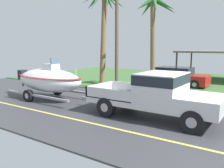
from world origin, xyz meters
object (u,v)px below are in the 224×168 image
palm_tree_mid (104,11)px  utility_pole (117,30)px  boat_on_trailer (49,80)px  pickup_truck_towing (161,94)px  parked_sedan_near (177,77)px  palm_tree_near_right (155,17)px

palm_tree_mid → utility_pole: size_ratio=0.95×
utility_pole → boat_on_trailer: bearing=-109.0°
boat_on_trailer → utility_pole: bearing=71.0°
pickup_truck_towing → utility_pole: bearing=137.9°
pickup_truck_towing → parked_sedan_near: 8.74m
pickup_truck_towing → utility_pole: size_ratio=0.73×
boat_on_trailer → utility_pole: 5.54m
palm_tree_near_right → boat_on_trailer: bearing=-116.8°
palm_tree_mid → utility_pole: bearing=-34.2°
pickup_truck_towing → palm_tree_mid: (-6.98, 5.85, 4.42)m
parked_sedan_near → palm_tree_mid: palm_tree_mid is taller
parked_sedan_near → utility_pole: size_ratio=0.57×
boat_on_trailer → palm_tree_mid: (-0.48, 5.85, 4.38)m
pickup_truck_towing → palm_tree_near_right: 8.19m
palm_tree_near_right → palm_tree_mid: bearing=-170.1°
boat_on_trailer → palm_tree_mid: palm_tree_mid is taller
pickup_truck_towing → boat_on_trailer: boat_on_trailer is taller
parked_sedan_near → palm_tree_mid: size_ratio=0.60×
pickup_truck_towing → palm_tree_mid: 10.12m
boat_on_trailer → palm_tree_mid: 7.32m
pickup_truck_towing → utility_pole: 7.29m
boat_on_trailer → palm_tree_near_right: palm_tree_near_right is taller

